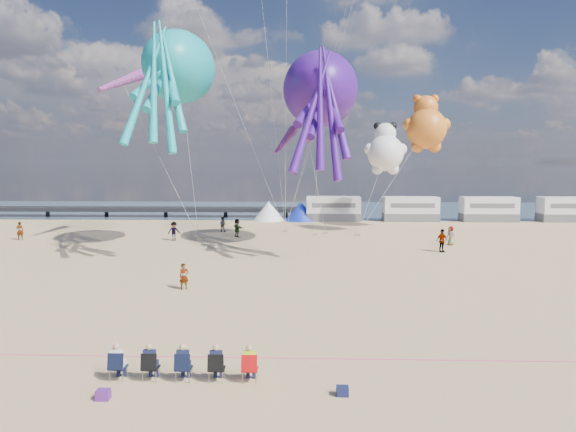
# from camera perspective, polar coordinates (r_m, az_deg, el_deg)

# --- Properties ---
(ground) EXTENTS (120.00, 120.00, 0.00)m
(ground) POSITION_cam_1_polar(r_m,az_deg,el_deg) (24.49, -4.15, -11.17)
(ground) COLOR tan
(ground) RESTS_ON ground
(water) EXTENTS (120.00, 120.00, 0.00)m
(water) POSITION_cam_1_polar(r_m,az_deg,el_deg) (78.64, 0.07, 0.74)
(water) COLOR #334D62
(water) RESTS_ON ground
(pier) EXTENTS (60.00, 3.00, 0.50)m
(pier) POSITION_cam_1_polar(r_m,az_deg,el_deg) (74.13, -22.41, 0.73)
(pier) COLOR black
(pier) RESTS_ON ground
(motorhome_0) EXTENTS (6.60, 2.50, 3.00)m
(motorhome_0) POSITION_cam_1_polar(r_m,az_deg,el_deg) (63.62, 5.04, 0.81)
(motorhome_0) COLOR silver
(motorhome_0) RESTS_ON ground
(motorhome_1) EXTENTS (6.60, 2.50, 3.00)m
(motorhome_1) POSITION_cam_1_polar(r_m,az_deg,el_deg) (64.84, 13.45, 0.77)
(motorhome_1) COLOR silver
(motorhome_1) RESTS_ON ground
(motorhome_2) EXTENTS (6.60, 2.50, 3.00)m
(motorhome_2) POSITION_cam_1_polar(r_m,az_deg,el_deg) (67.39, 21.39, 0.71)
(motorhome_2) COLOR silver
(motorhome_2) RESTS_ON ground
(motorhome_3) EXTENTS (6.60, 2.50, 3.00)m
(motorhome_3) POSITION_cam_1_polar(r_m,az_deg,el_deg) (71.12, 28.63, 0.65)
(motorhome_3) COLOR silver
(motorhome_3) RESTS_ON ground
(tent_white) EXTENTS (4.00, 4.00, 2.40)m
(tent_white) POSITION_cam_1_polar(r_m,az_deg,el_deg) (63.72, -2.17, 0.57)
(tent_white) COLOR white
(tent_white) RESTS_ON ground
(tent_blue) EXTENTS (4.00, 4.00, 2.40)m
(tent_blue) POSITION_cam_1_polar(r_m,az_deg,el_deg) (63.56, 1.43, 0.56)
(tent_blue) COLOR #1933CC
(tent_blue) RESTS_ON ground
(spectator_row) EXTENTS (6.10, 0.90, 1.30)m
(spectator_row) POSITION_cam_1_polar(r_m,az_deg,el_deg) (17.98, -11.51, -15.58)
(spectator_row) COLOR black
(spectator_row) RESTS_ON ground
(cooler_purple) EXTENTS (0.40, 0.30, 0.32)m
(cooler_purple) POSITION_cam_1_polar(r_m,az_deg,el_deg) (17.50, -19.84, -18.18)
(cooler_purple) COLOR #58217B
(cooler_purple) RESTS_ON ground
(cooler_navy) EXTENTS (0.38, 0.28, 0.30)m
(cooler_navy) POSITION_cam_1_polar(r_m,az_deg,el_deg) (16.91, 6.07, -18.77)
(cooler_navy) COLOR #141941
(cooler_navy) RESTS_ON ground
(rope_line) EXTENTS (34.00, 0.03, 0.03)m
(rope_line) POSITION_cam_1_polar(r_m,az_deg,el_deg) (19.80, -5.73, -15.37)
(rope_line) COLOR #F2338C
(rope_line) RESTS_ON ground
(standing_person) EXTENTS (0.65, 0.59, 1.50)m
(standing_person) POSITION_cam_1_polar(r_m,az_deg,el_deg) (29.98, -11.48, -6.60)
(standing_person) COLOR tan
(standing_person) RESTS_ON ground
(beachgoer_0) EXTENTS (0.65, 0.73, 1.68)m
(beachgoer_0) POSITION_cam_1_polar(r_m,az_deg,el_deg) (47.04, 17.64, -2.09)
(beachgoer_0) COLOR #7F6659
(beachgoer_0) RESTS_ON ground
(beachgoer_1) EXTENTS (0.85, 0.64, 1.57)m
(beachgoer_1) POSITION_cam_1_polar(r_m,az_deg,el_deg) (53.69, -7.29, -0.94)
(beachgoer_1) COLOR #7F6659
(beachgoer_1) RESTS_ON ground
(beachgoer_2) EXTENTS (1.02, 0.91, 1.75)m
(beachgoer_2) POSITION_cam_1_polar(r_m,az_deg,el_deg) (48.58, -12.57, -1.66)
(beachgoer_2) COLOR #7F6659
(beachgoer_2) RESTS_ON ground
(beachgoer_3) EXTENTS (1.40, 1.21, 1.88)m
(beachgoer_3) POSITION_cam_1_polar(r_m,az_deg,el_deg) (43.14, 16.72, -2.63)
(beachgoer_3) COLOR #7F6659
(beachgoer_3) RESTS_ON ground
(beachgoer_4) EXTENTS (0.96, 1.09, 1.77)m
(beachgoer_4) POSITION_cam_1_polar(r_m,az_deg,el_deg) (49.94, -5.67, -1.33)
(beachgoer_4) COLOR #7F6659
(beachgoer_4) RESTS_ON ground
(beachgoer_5) EXTENTS (1.66, 1.02, 1.71)m
(beachgoer_5) POSITION_cam_1_polar(r_m,az_deg,el_deg) (53.98, -27.64, -1.47)
(beachgoer_5) COLOR #7F6659
(beachgoer_5) RESTS_ON ground
(sandbag_a) EXTENTS (0.50, 0.35, 0.22)m
(sandbag_a) POSITION_cam_1_polar(r_m,az_deg,el_deg) (49.15, -9.89, -2.41)
(sandbag_a) COLOR gray
(sandbag_a) RESTS_ON ground
(sandbag_b) EXTENTS (0.50, 0.35, 0.22)m
(sandbag_b) POSITION_cam_1_polar(r_m,az_deg,el_deg) (50.58, 2.93, -2.09)
(sandbag_b) COLOR gray
(sandbag_b) RESTS_ON ground
(sandbag_c) EXTENTS (0.50, 0.35, 0.22)m
(sandbag_c) POSITION_cam_1_polar(r_m,az_deg,el_deg) (50.73, 7.73, -2.12)
(sandbag_c) COLOR gray
(sandbag_c) RESTS_ON ground
(sandbag_d) EXTENTS (0.50, 0.35, 0.22)m
(sandbag_d) POSITION_cam_1_polar(r_m,az_deg,el_deg) (52.16, 4.17, -1.86)
(sandbag_d) COLOR gray
(sandbag_d) RESTS_ON ground
(sandbag_e) EXTENTS (0.50, 0.35, 0.22)m
(sandbag_e) POSITION_cam_1_polar(r_m,az_deg,el_deg) (53.39, -0.29, -1.66)
(sandbag_e) COLOR gray
(sandbag_e) RESTS_ON ground
(kite_octopus_teal) EXTENTS (5.85, 11.20, 12.26)m
(kite_octopus_teal) POSITION_cam_1_polar(r_m,az_deg,el_deg) (43.60, -11.98, 15.87)
(kite_octopus_teal) COLOR #149DA9
(kite_octopus_purple) EXTENTS (4.92, 11.29, 12.86)m
(kite_octopus_purple) POSITION_cam_1_polar(r_m,az_deg,el_deg) (43.92, 3.61, 13.83)
(kite_octopus_purple) COLOR #3C107C
(kite_panda) EXTENTS (5.54, 5.39, 6.22)m
(kite_panda) POSITION_cam_1_polar(r_m,az_deg,el_deg) (52.75, 10.78, 6.88)
(kite_panda) COLOR white
(kite_teddy_orange) EXTENTS (5.84, 5.60, 7.22)m
(kite_teddy_orange) POSITION_cam_1_polar(r_m,az_deg,el_deg) (56.52, 15.12, 9.34)
(kite_teddy_orange) COLOR orange
(windsock_left) EXTENTS (2.93, 6.84, 6.80)m
(windsock_left) POSITION_cam_1_polar(r_m,az_deg,el_deg) (49.20, -17.95, 14.05)
(windsock_left) COLOR red
(windsock_mid) EXTENTS (1.27, 5.25, 5.21)m
(windsock_mid) POSITION_cam_1_polar(r_m,az_deg,el_deg) (46.73, 2.09, 9.56)
(windsock_mid) COLOR red
(windsock_right) EXTENTS (2.48, 4.78, 4.76)m
(windsock_right) POSITION_cam_1_polar(r_m,az_deg,el_deg) (46.76, -0.36, 8.31)
(windsock_right) COLOR red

